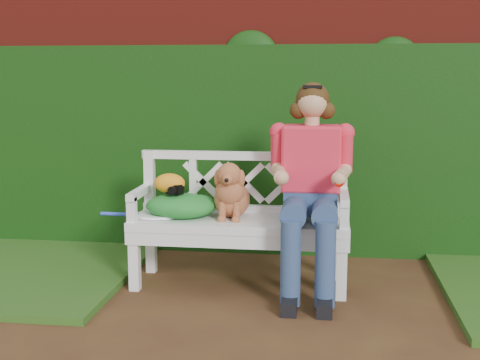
# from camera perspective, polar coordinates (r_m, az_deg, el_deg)

# --- Properties ---
(ground) EXTENTS (60.00, 60.00, 0.00)m
(ground) POSITION_cam_1_polar(r_m,az_deg,el_deg) (3.83, 2.79, -13.19)
(ground) COLOR #3E2215
(brick_wall) EXTENTS (10.00, 0.30, 2.20)m
(brick_wall) POSITION_cam_1_polar(r_m,az_deg,el_deg) (5.44, 4.63, 5.47)
(brick_wall) COLOR maroon
(brick_wall) RESTS_ON ground
(ivy_hedge) EXTENTS (10.00, 0.18, 1.70)m
(ivy_hedge) POSITION_cam_1_polar(r_m,az_deg,el_deg) (5.25, 4.46, 2.58)
(ivy_hedge) COLOR #183D0E
(ivy_hedge) RESTS_ON ground
(garden_bench) EXTENTS (1.63, 0.74, 0.48)m
(garden_bench) POSITION_cam_1_polar(r_m,az_deg,el_deg) (4.52, -0.00, -6.40)
(garden_bench) COLOR white
(garden_bench) RESTS_ON ground
(seated_woman) EXTENTS (0.81, 0.93, 1.40)m
(seated_woman) POSITION_cam_1_polar(r_m,az_deg,el_deg) (4.36, 6.30, -0.83)
(seated_woman) COLOR #FF4C81
(seated_woman) RESTS_ON ground
(dog) EXTENTS (0.38, 0.44, 0.41)m
(dog) POSITION_cam_1_polar(r_m,az_deg,el_deg) (4.44, -0.78, -0.82)
(dog) COLOR #95512D
(dog) RESTS_ON garden_bench
(tennis_racket) EXTENTS (0.60, 0.29, 0.03)m
(tennis_racket) POSITION_cam_1_polar(r_m,az_deg,el_deg) (4.53, -7.77, -3.11)
(tennis_racket) COLOR beige
(tennis_racket) RESTS_ON garden_bench
(green_bag) EXTENTS (0.52, 0.42, 0.17)m
(green_bag) POSITION_cam_1_polar(r_m,az_deg,el_deg) (4.51, -5.27, -2.23)
(green_bag) COLOR #357C2A
(green_bag) RESTS_ON garden_bench
(camera_item) EXTENTS (0.12, 0.11, 0.07)m
(camera_item) POSITION_cam_1_polar(r_m,az_deg,el_deg) (4.46, -5.81, -0.80)
(camera_item) COLOR black
(camera_item) RESTS_ON green_bag
(baseball_glove) EXTENTS (0.26, 0.22, 0.14)m
(baseball_glove) POSITION_cam_1_polar(r_m,az_deg,el_deg) (4.50, -6.27, -0.29)
(baseball_glove) COLOR orange
(baseball_glove) RESTS_ON green_bag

